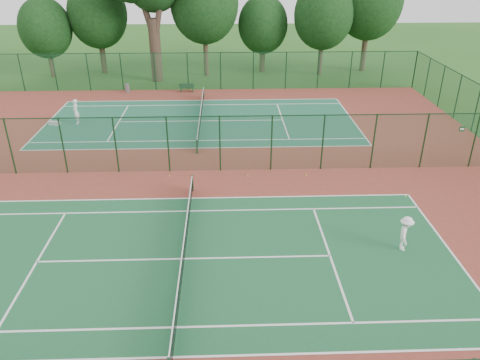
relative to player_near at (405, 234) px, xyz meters
name	(u,v)px	position (x,y,z in m)	size (l,w,h in m)	color
ground	(195,171)	(-9.78, 8.61, -0.85)	(120.00, 120.00, 0.00)	#275B1C
red_pad	(195,171)	(-9.78, 8.61, -0.84)	(40.00, 36.00, 0.01)	brown
court_near	(185,259)	(-9.78, -0.39, -0.83)	(23.77, 10.97, 0.01)	#1C5932
court_far	(201,121)	(-9.78, 17.61, -0.83)	(23.77, 10.97, 0.01)	#1F6245
fence_north	(204,71)	(-9.78, 26.61, 0.91)	(40.00, 0.09, 3.50)	#1B532C
fence_divider	(194,144)	(-9.78, 8.61, 0.91)	(40.00, 0.09, 3.50)	#174525
tennis_net_near	(184,249)	(-9.78, -0.39, -0.30)	(0.10, 12.90, 0.97)	#14371C
tennis_net_far	(201,114)	(-9.78, 17.61, -0.30)	(0.10, 12.90, 0.97)	#143720
player_near	(405,234)	(0.00, 0.00, 0.00)	(1.07, 0.62, 1.66)	white
player_far	(76,112)	(-19.27, 17.35, 0.12)	(0.69, 0.46, 1.90)	silver
trash_bin	(127,88)	(-16.96, 25.87, -0.45)	(0.43, 0.43, 0.78)	slate
bench	(187,87)	(-11.43, 25.77, -0.41)	(1.36, 0.40, 0.84)	#13381E
kit_bag	(54,123)	(-20.93, 17.04, -0.69)	(0.82, 0.31, 0.31)	silver
stray_ball_a	(248,176)	(-6.62, 7.66, -0.80)	(0.08, 0.08, 0.08)	gold
stray_ball_b	(306,175)	(-3.12, 7.67, -0.80)	(0.08, 0.08, 0.08)	#E8F138
stray_ball_c	(170,176)	(-11.27, 7.87, -0.81)	(0.07, 0.07, 0.07)	#D0DA32
evergreen_row	(211,73)	(-9.28, 32.86, -0.85)	(39.00, 5.00, 12.00)	black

